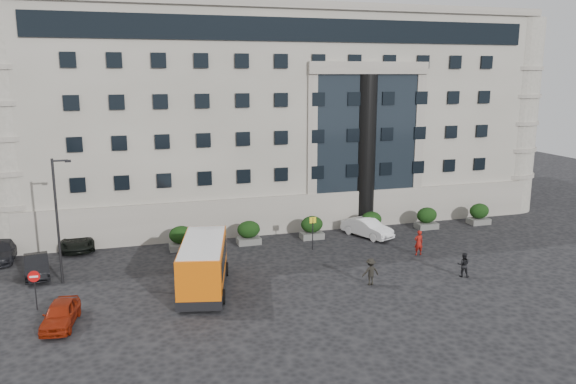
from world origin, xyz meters
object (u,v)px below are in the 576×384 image
object	(u,v)px
hedge_c	(312,227)
minibus	(203,263)
white_taxi	(367,228)
hedge_d	(371,222)
hedge_b	(249,232)
parked_car_b	(37,266)
hedge_a	(181,238)
parked_car_a	(60,314)
parked_car_d	(77,239)
street_lamp	(58,216)
red_truck	(72,218)
pedestrian_a	(419,243)
hedge_e	(427,218)
pedestrian_b	(463,265)
pedestrian_c	(371,272)
hedge_f	(479,214)
bus_stop_sign	(313,227)
no_entry_sign	(34,282)
parked_car_c	(2,251)

from	to	relation	value
hedge_c	minibus	distance (m)	13.06
white_taxi	hedge_d	bearing A→B (deg)	24.08
hedge_b	parked_car_b	xyz separation A→B (m)	(-14.91, -2.95, -0.24)
parked_car_b	hedge_a	bearing A→B (deg)	8.17
parked_car_a	parked_car_d	world-z (taller)	parked_car_d
street_lamp	red_truck	bearing A→B (deg)	91.01
minibus	parked_car_b	bearing A→B (deg)	164.29
parked_car_b	pedestrian_a	bearing A→B (deg)	-15.84
hedge_c	hedge_e	bearing A→B (deg)	0.00
hedge_e	parked_car_b	distance (m)	30.65
hedge_a	pedestrian_a	distance (m)	17.65
white_taxi	pedestrian_b	xyz separation A→B (m)	(2.18, -10.27, 0.06)
hedge_b	pedestrian_c	size ratio (longest dim) A/B	1.06
hedge_d	pedestrian_b	bearing A→B (deg)	-82.45
hedge_f	pedestrian_a	xyz separation A→B (m)	(-9.48, -6.22, 0.00)
hedge_b	bus_stop_sign	world-z (taller)	bus_stop_sign
red_truck	white_taxi	xyz separation A→B (m)	(23.02, -7.00, -0.80)
parked_car_b	white_taxi	world-z (taller)	white_taxi
parked_car_b	pedestrian_c	world-z (taller)	pedestrian_c
hedge_b	hedge_d	bearing A→B (deg)	0.00
no_entry_sign	minibus	distance (m)	9.48
white_taxi	pedestrian_a	size ratio (longest dim) A/B	2.44
street_lamp	bus_stop_sign	xyz separation A→B (m)	(17.44, 2.00, -2.64)
pedestrian_a	parked_car_b	bearing A→B (deg)	-4.51
minibus	hedge_b	bearing A→B (deg)	73.41
white_taxi	hedge_f	bearing A→B (deg)	-20.07
bus_stop_sign	hedge_c	bearing A→B (deg)	72.18
hedge_e	pedestrian_a	xyz separation A→B (m)	(-4.28, -6.22, 0.00)
hedge_f	white_taxi	xyz separation A→B (m)	(-11.11, -0.80, -0.18)
hedge_e	pedestrian_b	xyz separation A→B (m)	(-3.73, -11.07, -0.12)
bus_stop_sign	hedge_e	bearing A→B (deg)	13.92
hedge_d	minibus	distance (m)	17.34
hedge_e	hedge_f	xyz separation A→B (m)	(5.20, 0.00, 0.00)
hedge_b	pedestrian_b	distance (m)	16.23
parked_car_a	parked_car_c	distance (m)	13.60
parked_car_a	parked_car_d	bearing A→B (deg)	98.28
hedge_d	bus_stop_sign	xyz separation A→B (m)	(-6.10, -2.80, 0.80)
hedge_b	white_taxi	size ratio (longest dim) A/B	0.40
parked_car_a	parked_car_b	bearing A→B (deg)	112.63
hedge_d	parked_car_d	world-z (taller)	hedge_d
white_taxi	minibus	bearing A→B (deg)	-176.24
hedge_c	bus_stop_sign	distance (m)	3.05
hedge_f	red_truck	distance (m)	34.70
parked_car_b	pedestrian_b	distance (m)	27.98
hedge_d	pedestrian_c	size ratio (longest dim) A/B	1.06
parked_car_b	white_taxi	size ratio (longest dim) A/B	0.92
hedge_c	hedge_e	distance (m)	10.40
street_lamp	hedge_a	bearing A→B (deg)	31.16
white_taxi	pedestrian_a	bearing A→B (deg)	-97.46
hedge_b	hedge_a	bearing A→B (deg)	180.00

